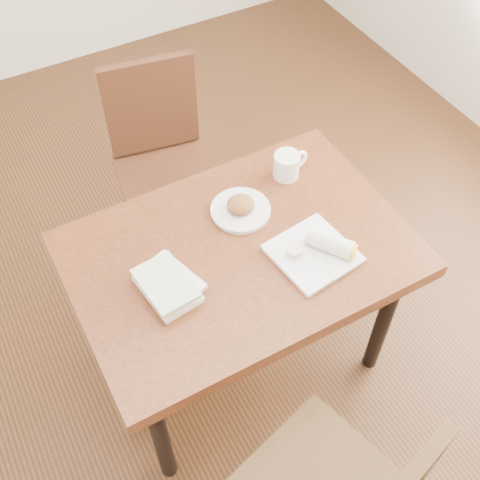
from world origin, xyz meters
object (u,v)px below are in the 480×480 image
plate_scone (241,208)px  plate_burrito (318,250)px  table (240,265)px  chair_far (161,154)px  book_stack (168,285)px  coffee_mug (288,164)px

plate_scone → plate_burrito: size_ratio=0.77×
table → chair_far: 0.79m
plate_burrito → book_stack: 0.52m
coffee_mug → plate_burrito: bearing=-106.5°
chair_far → coffee_mug: 0.67m
chair_far → plate_scone: 0.67m
table → chair_far: chair_far is taller
chair_far → table: bearing=-92.5°
plate_scone → coffee_mug: (0.25, 0.08, 0.03)m
chair_far → plate_scone: size_ratio=4.40×
plate_burrito → chair_far: bearing=101.2°
table → coffee_mug: bearing=35.0°
chair_far → book_stack: size_ratio=3.88×
plate_scone → plate_burrito: (0.13, -0.30, 0.00)m
table → coffee_mug: 0.43m
plate_scone → coffee_mug: 0.26m
table → plate_scone: 0.20m
book_stack → coffee_mug: bearing=23.4°
coffee_mug → book_stack: 0.67m
book_stack → chair_far: bearing=68.7°
plate_burrito → book_stack: size_ratio=1.15×
plate_scone → plate_burrito: bearing=-65.7°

